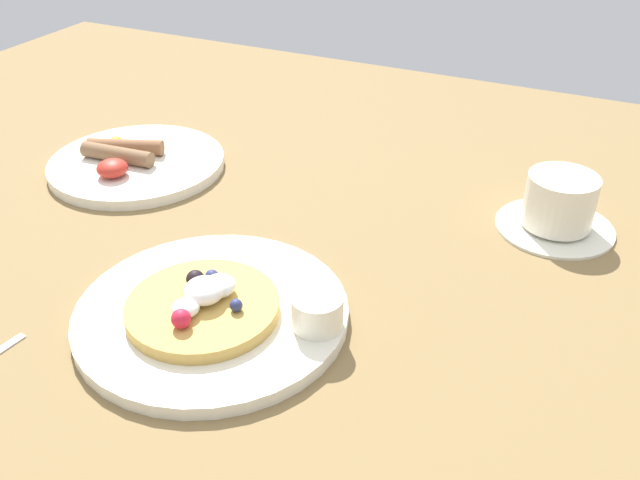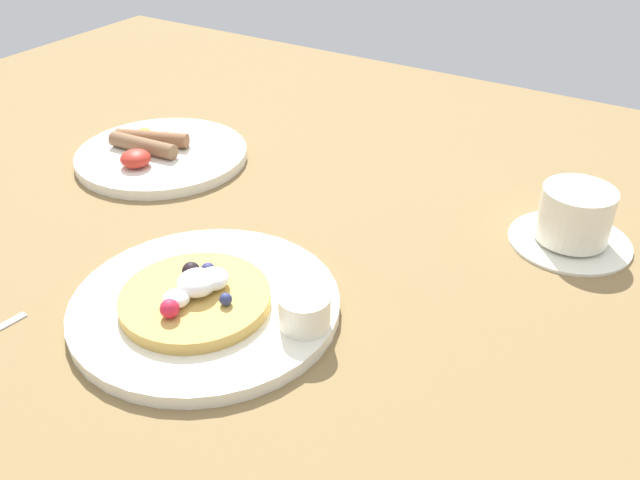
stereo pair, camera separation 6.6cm
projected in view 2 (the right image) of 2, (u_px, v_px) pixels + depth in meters
ground_plane at (268, 287)px, 73.11cm from camera, size 169.52×136.93×3.00cm
pancake_plate at (206, 305)px, 66.92cm from camera, size 25.92×25.92×1.35cm
pancake_with_berries at (196, 296)px, 65.38cm from camera, size 14.30×14.30×3.55cm
syrup_ramekin at (305, 310)px, 62.56cm from camera, size 4.77×4.77×3.20cm
breakfast_plate at (162, 155)px, 95.04cm from camera, size 23.13×23.13×1.38cm
fried_breakfast at (144, 144)px, 94.37cm from camera, size 11.74×11.88×2.36cm
coffee_saucer at (570, 240)px, 77.42cm from camera, size 13.40×13.40×0.71cm
coffee_cup at (576, 213)px, 75.70cm from camera, size 7.87×10.92×5.99cm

